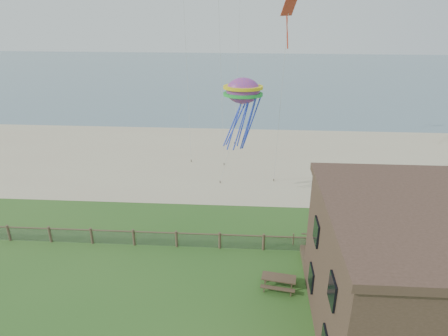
{
  "coord_description": "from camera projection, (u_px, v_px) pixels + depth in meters",
  "views": [
    {
      "loc": [
        1.74,
        -16.92,
        16.33
      ],
      "look_at": [
        0.17,
        8.0,
        5.2
      ],
      "focal_mm": 32.0,
      "sensor_mm": 36.0,
      "label": 1
    }
  ],
  "objects": [
    {
      "name": "ground",
      "position": [
        212.0,
        312.0,
        22.17
      ],
      "size": [
        160.0,
        160.0,
        0.0
      ],
      "primitive_type": "plane",
      "color": "#2C5D20",
      "rests_on": "ground"
    },
    {
      "name": "sand_beach",
      "position": [
        231.0,
        159.0,
        42.22
      ],
      "size": [
        72.0,
        20.0,
        0.02
      ],
      "primitive_type": "cube",
      "color": "#C9B491",
      "rests_on": "ground"
    },
    {
      "name": "ocean",
      "position": [
        241.0,
        77.0,
        82.33
      ],
      "size": [
        160.0,
        68.0,
        0.02
      ],
      "primitive_type": "cube",
      "color": "slate",
      "rests_on": "ground"
    },
    {
      "name": "chainlink_fence",
      "position": [
        220.0,
        241.0,
        27.42
      ],
      "size": [
        36.2,
        0.2,
        1.25
      ],
      "primitive_type": null,
      "color": "brown",
      "rests_on": "ground"
    },
    {
      "name": "motel_deck",
      "position": [
        418.0,
        261.0,
        25.88
      ],
      "size": [
        15.0,
        2.0,
        0.5
      ],
      "primitive_type": "cube",
      "color": "brown",
      "rests_on": "ground"
    },
    {
      "name": "picnic_table",
      "position": [
        279.0,
        282.0,
        23.82
      ],
      "size": [
        2.23,
        1.83,
        0.85
      ],
      "primitive_type": null,
      "rotation": [
        0.0,
        0.0,
        -0.16
      ],
      "color": "brown",
      "rests_on": "ground"
    },
    {
      "name": "octopus_kite",
      "position": [
        243.0,
        111.0,
        30.97
      ],
      "size": [
        3.31,
        2.55,
        6.25
      ],
      "primitive_type": null,
      "rotation": [
        0.0,
        0.0,
        -0.14
      ],
      "color": "#E55024"
    },
    {
      "name": "kite_red",
      "position": [
        288.0,
        18.0,
        27.75
      ],
      "size": [
        2.05,
        2.17,
        2.74
      ],
      "primitive_type": null,
      "rotation": [
        0.44,
        0.0,
        0.62
      ],
      "color": "red"
    }
  ]
}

